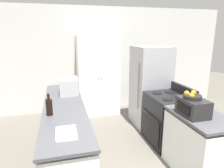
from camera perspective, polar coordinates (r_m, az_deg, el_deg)
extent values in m
cube|color=silver|center=(5.16, -4.56, 6.93)|extent=(7.00, 0.06, 2.60)
cube|color=silver|center=(3.33, -13.07, -13.78)|extent=(0.58, 2.59, 0.82)
cube|color=#4C4C51|center=(3.14, -13.55, -6.27)|extent=(0.60, 2.64, 0.04)
cube|color=silver|center=(3.16, 23.28, -16.23)|extent=(0.58, 0.92, 0.82)
cube|color=#4C4C51|center=(2.96, 24.16, -8.42)|extent=(0.60, 0.94, 0.04)
cube|color=white|center=(4.88, -4.05, 2.46)|extent=(0.98, 0.58, 1.92)
sphere|color=#B2B2B7|center=(4.59, -3.83, 1.69)|extent=(0.03, 0.03, 0.03)
sphere|color=#B2B2B7|center=(4.60, -2.85, 1.75)|extent=(0.03, 0.03, 0.03)
cube|color=black|center=(3.80, 15.42, -9.69)|extent=(0.64, 0.78, 0.89)
cube|color=black|center=(3.70, 10.80, -11.98)|extent=(0.02, 0.69, 0.49)
cube|color=black|center=(3.77, 19.76, -1.67)|extent=(0.06, 0.74, 0.16)
cylinder|color=black|center=(3.43, 15.61, -4.23)|extent=(0.17, 0.17, 0.01)
cylinder|color=black|center=(3.74, 12.75, -2.51)|extent=(0.17, 0.17, 0.01)
cylinder|color=black|center=(3.56, 19.18, -3.82)|extent=(0.17, 0.17, 0.01)
cylinder|color=black|center=(3.86, 16.13, -2.19)|extent=(0.17, 0.17, 0.01)
cube|color=#A3A3A8|center=(4.34, 10.78, -0.73)|extent=(0.69, 0.75, 1.70)
cylinder|color=gray|center=(4.00, 7.41, -0.64)|extent=(0.02, 0.02, 0.93)
cube|color=#B2B2B7|center=(3.69, -12.30, -0.53)|extent=(0.33, 0.45, 0.28)
cube|color=black|center=(3.67, -9.68, -0.50)|extent=(0.01, 0.28, 0.20)
cylinder|color=black|center=(2.79, -17.50, -6.37)|extent=(0.09, 0.09, 0.22)
cylinder|color=black|center=(2.74, -17.73, -3.46)|extent=(0.03, 0.03, 0.08)
cube|color=black|center=(2.86, 22.12, -6.16)|extent=(0.29, 0.40, 0.23)
cube|color=black|center=(2.78, 19.66, -6.54)|extent=(0.01, 0.28, 0.14)
cylinder|color=black|center=(2.82, 21.97, -3.43)|extent=(0.24, 0.24, 0.05)
sphere|color=orange|center=(2.88, 22.27, -2.30)|extent=(0.07, 0.07, 0.07)
sphere|color=orange|center=(2.82, 20.56, -2.48)|extent=(0.07, 0.07, 0.07)
sphere|color=orange|center=(2.74, 21.81, -3.07)|extent=(0.07, 0.07, 0.07)
cube|color=silver|center=(2.29, -12.92, -13.47)|extent=(0.22, 0.33, 0.02)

